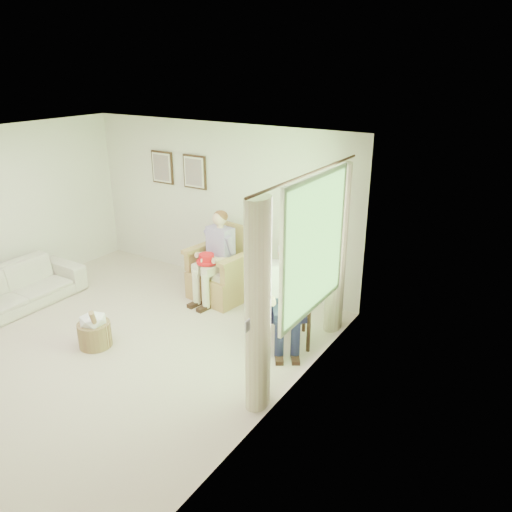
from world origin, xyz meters
name	(u,v)px	position (x,y,z in m)	size (l,w,h in m)	color
floor	(95,351)	(0.00, 0.00, 0.00)	(5.50, 5.50, 0.00)	beige
back_wall	(219,204)	(0.00, 2.75, 1.30)	(5.00, 0.04, 2.60)	silver
right_wall	(261,308)	(2.50, 0.00, 1.30)	(0.04, 5.50, 2.60)	silver
ceiling	(67,146)	(0.00, 0.00, 2.60)	(5.00, 5.50, 0.02)	white
window	(315,242)	(2.46, 1.20, 1.58)	(0.13, 2.50, 1.63)	#2D6B23
curtain_left	(258,309)	(2.33, 0.22, 1.15)	(0.34, 0.34, 2.30)	beige
curtain_right	(337,250)	(2.33, 2.18, 1.15)	(0.34, 0.34, 2.30)	beige
framed_print_left	(162,167)	(-1.15, 2.71, 1.78)	(0.45, 0.05, 0.55)	#382114
framed_print_right	(194,172)	(-0.45, 2.71, 1.78)	(0.45, 0.05, 0.55)	#382114
wicker_armchair	(223,276)	(0.46, 2.18, 0.35)	(0.86, 0.86, 1.10)	tan
wood_armchair	(289,305)	(1.95, 1.60, 0.50)	(0.59, 0.56, 0.92)	black
sofa	(12,289)	(-1.95, 0.18, 0.30)	(0.81, 2.08, 0.61)	beige
person_wicker	(217,251)	(0.46, 2.04, 0.81)	(0.40, 0.63, 1.38)	beige
person_dark	(284,290)	(1.95, 1.44, 0.78)	(0.40, 0.63, 1.34)	#1B1E3B
red_hat	(207,259)	(0.42, 1.84, 0.73)	(0.30, 0.30, 0.14)	red
hatbox	(94,329)	(-0.08, 0.09, 0.24)	(0.53, 0.53, 0.62)	tan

